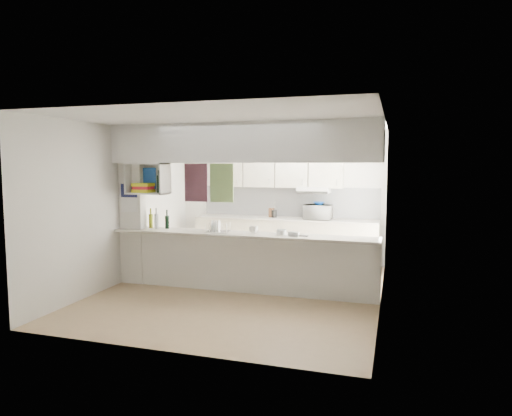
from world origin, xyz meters
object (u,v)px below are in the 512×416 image
at_px(dish_rack, 218,227).
at_px(wine_bottles, 154,221).
at_px(microwave, 318,212).
at_px(bowl, 319,203).

relative_size(dish_rack, wine_bottles, 0.77).
bearing_deg(microwave, dish_rack, 65.04).
xyz_separation_m(bowl, dish_rack, (-1.25, -2.09, -0.23)).
bearing_deg(bowl, microwave, -124.75).
xyz_separation_m(microwave, dish_rack, (-1.24, -2.07, -0.06)).
bearing_deg(dish_rack, bowl, 50.01).
height_order(microwave, dish_rack, microwave).
distance_m(dish_rack, wine_bottles, 1.16).
bearing_deg(bowl, dish_rack, -120.96).
distance_m(microwave, wine_bottles, 3.13).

